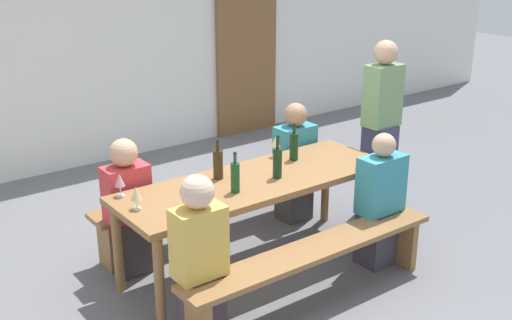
% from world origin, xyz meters
% --- Properties ---
extents(ground_plane, '(24.00, 24.00, 0.00)m').
position_xyz_m(ground_plane, '(0.00, 0.00, 0.00)').
color(ground_plane, slate).
extents(back_wall, '(14.00, 0.20, 3.20)m').
position_xyz_m(back_wall, '(0.00, 3.12, 1.60)').
color(back_wall, silver).
rests_on(back_wall, ground).
extents(wooden_door, '(0.90, 0.06, 2.10)m').
position_xyz_m(wooden_door, '(2.08, 2.98, 1.05)').
color(wooden_door, brown).
rests_on(wooden_door, ground).
extents(tasting_table, '(2.20, 0.75, 0.75)m').
position_xyz_m(tasting_table, '(0.00, 0.00, 0.67)').
color(tasting_table, olive).
rests_on(tasting_table, ground).
extents(bench_near, '(2.10, 0.30, 0.45)m').
position_xyz_m(bench_near, '(0.00, -0.67, 0.36)').
color(bench_near, olive).
rests_on(bench_near, ground).
extents(bench_far, '(2.10, 0.30, 0.45)m').
position_xyz_m(bench_far, '(0.00, 0.67, 0.36)').
color(bench_far, olive).
rests_on(bench_far, ground).
extents(wine_bottle_0, '(0.07, 0.07, 0.34)m').
position_xyz_m(wine_bottle_0, '(0.14, -0.08, 0.87)').
color(wine_bottle_0, '#143319').
rests_on(wine_bottle_0, tasting_table).
extents(wine_bottle_1, '(0.08, 0.08, 0.31)m').
position_xyz_m(wine_bottle_1, '(-0.23, 0.18, 0.87)').
color(wine_bottle_1, '#332814').
rests_on(wine_bottle_1, tasting_table).
extents(wine_bottle_2, '(0.07, 0.07, 0.30)m').
position_xyz_m(wine_bottle_2, '(-0.28, -0.12, 0.87)').
color(wine_bottle_2, '#194723').
rests_on(wine_bottle_2, tasting_table).
extents(wine_bottle_3, '(0.07, 0.07, 0.31)m').
position_xyz_m(wine_bottle_3, '(0.50, 0.15, 0.87)').
color(wine_bottle_3, '#143319').
rests_on(wine_bottle_3, tasting_table).
extents(wine_glass_0, '(0.08, 0.08, 0.16)m').
position_xyz_m(wine_glass_0, '(-0.98, 0.03, 0.86)').
color(wine_glass_0, silver).
rests_on(wine_glass_0, tasting_table).
extents(wine_glass_1, '(0.06, 0.06, 0.16)m').
position_xyz_m(wine_glass_1, '(-0.70, -0.20, 0.87)').
color(wine_glass_1, silver).
rests_on(wine_glass_1, tasting_table).
extents(wine_glass_2, '(0.07, 0.07, 0.17)m').
position_xyz_m(wine_glass_2, '(-0.97, 0.30, 0.87)').
color(wine_glass_2, silver).
rests_on(wine_glass_2, tasting_table).
extents(wine_glass_3, '(0.08, 0.08, 0.18)m').
position_xyz_m(wine_glass_3, '(0.42, 0.30, 0.88)').
color(wine_glass_3, silver).
rests_on(wine_glass_3, tasting_table).
extents(seated_guest_near_0, '(0.33, 0.24, 1.14)m').
position_xyz_m(seated_guest_near_0, '(-0.84, -0.52, 0.55)').
color(seated_guest_near_0, '#453642').
rests_on(seated_guest_near_0, ground).
extents(seated_guest_near_1, '(0.38, 0.24, 1.09)m').
position_xyz_m(seated_guest_near_1, '(0.82, -0.52, 0.51)').
color(seated_guest_near_1, '#3A3642').
rests_on(seated_guest_near_1, ground).
extents(seated_guest_far_0, '(0.34, 0.24, 1.09)m').
position_xyz_m(seated_guest_far_0, '(-0.82, 0.52, 0.53)').
color(seated_guest_far_0, '#3B3235').
rests_on(seated_guest_far_0, ground).
extents(seated_guest_far_1, '(0.36, 0.24, 1.10)m').
position_xyz_m(seated_guest_far_1, '(0.83, 0.52, 0.53)').
color(seated_guest_far_1, '#3E3E3A').
rests_on(seated_guest_far_1, ground).
extents(standing_host, '(0.32, 0.24, 1.64)m').
position_xyz_m(standing_host, '(1.50, 0.13, 0.81)').
color(standing_host, '#3E3D5C').
rests_on(standing_host, ground).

